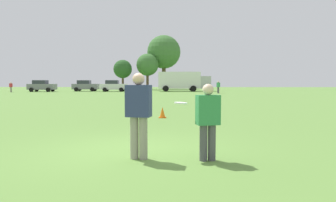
# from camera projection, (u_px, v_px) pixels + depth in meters

# --- Properties ---
(ground_plane) EXTENTS (172.91, 172.91, 0.00)m
(ground_plane) POSITION_uv_depth(u_px,v_px,m) (130.00, 151.00, 7.14)
(ground_plane) COLOR #608C3D
(player_thrower) EXTENTS (0.53, 0.36, 1.75)m
(player_thrower) POSITION_uv_depth(u_px,v_px,m) (139.00, 111.00, 6.32)
(player_thrower) COLOR gray
(player_thrower) RESTS_ON ground
(player_defender) EXTENTS (0.49, 0.35, 1.53)m
(player_defender) POSITION_uv_depth(u_px,v_px,m) (208.00, 118.00, 6.19)
(player_defender) COLOR #4C4C51
(player_defender) RESTS_ON ground
(frisbee) EXTENTS (0.27, 0.27, 0.05)m
(frisbee) POSITION_uv_depth(u_px,v_px,m) (181.00, 103.00, 6.41)
(frisbee) COLOR white
(traffic_cone) EXTENTS (0.32, 0.32, 0.48)m
(traffic_cone) POSITION_uv_depth(u_px,v_px,m) (162.00, 113.00, 13.64)
(traffic_cone) COLOR #D8590C
(traffic_cone) RESTS_ON ground
(parked_car_near_left) EXTENTS (4.26, 2.34, 1.82)m
(parked_car_near_left) POSITION_uv_depth(u_px,v_px,m) (42.00, 86.00, 49.64)
(parked_car_near_left) COLOR slate
(parked_car_near_left) RESTS_ON ground
(parked_car_mid_left) EXTENTS (4.26, 2.34, 1.82)m
(parked_car_mid_left) POSITION_uv_depth(u_px,v_px,m) (85.00, 86.00, 51.98)
(parked_car_mid_left) COLOR slate
(parked_car_mid_left) RESTS_ON ground
(parked_car_center) EXTENTS (4.26, 2.34, 1.82)m
(parked_car_center) POSITION_uv_depth(u_px,v_px,m) (114.00, 86.00, 50.48)
(parked_car_center) COLOR silver
(parked_car_center) RESTS_ON ground
(box_truck) EXTENTS (8.58, 3.21, 3.18)m
(box_truck) POSITION_uv_depth(u_px,v_px,m) (183.00, 81.00, 51.39)
(box_truck) COLOR white
(box_truck) RESTS_ON ground
(bystander_sideline_watcher) EXTENTS (0.46, 0.54, 1.69)m
(bystander_sideline_watcher) POSITION_uv_depth(u_px,v_px,m) (218.00, 86.00, 42.48)
(bystander_sideline_watcher) COLOR #4C4C51
(bystander_sideline_watcher) RESTS_ON ground
(bystander_field_marshal) EXTENTS (0.36, 0.47, 1.53)m
(bystander_field_marshal) POSITION_uv_depth(u_px,v_px,m) (11.00, 86.00, 47.20)
(bystander_field_marshal) COLOR gray
(bystander_field_marshal) RESTS_ON ground
(tree_west_oak) EXTENTS (3.61, 3.61, 5.86)m
(tree_west_oak) POSITION_uv_depth(u_px,v_px,m) (123.00, 69.00, 61.14)
(tree_west_oak) COLOR brown
(tree_west_oak) RESTS_ON ground
(tree_west_maple) EXTENTS (4.39, 4.39, 7.14)m
(tree_west_maple) POSITION_uv_depth(u_px,v_px,m) (147.00, 65.00, 61.96)
(tree_west_maple) COLOR brown
(tree_west_maple) RESTS_ON ground
(tree_center_elm) EXTENTS (6.84, 6.84, 11.11)m
(tree_center_elm) POSITION_uv_depth(u_px,v_px,m) (164.00, 52.00, 64.27)
(tree_center_elm) COLOR brown
(tree_center_elm) RESTS_ON ground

